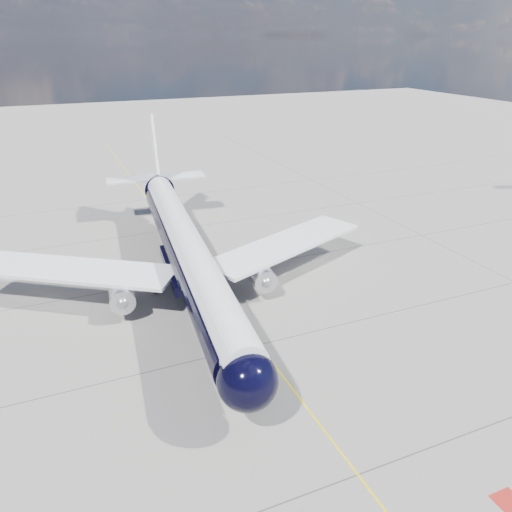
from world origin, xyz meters
The scene contains 4 objects.
ground centered at (0.00, 30.00, 0.00)m, with size 320.00×320.00×0.00m, color gray.
taxiway_centerline centered at (0.00, 25.00, 0.00)m, with size 0.16×160.00×0.01m, color yellow.
red_marking centered at (6.80, -10.00, 0.00)m, with size 1.60×1.60×0.01m, color maroon.
main_airliner centered at (-2.61, 22.91, 4.59)m, with size 41.91×51.25×14.80m.
Camera 1 is at (-14.36, -22.90, 24.24)m, focal length 35.00 mm.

